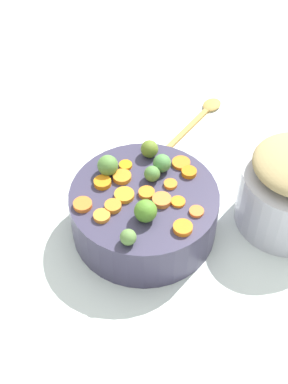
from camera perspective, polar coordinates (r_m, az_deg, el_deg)
The scene contains 24 objects.
tabletop at distance 1.16m, azimuth -1.91°, elevation -4.13°, with size 2.40×2.40×0.02m, color silver.
serving_bowl_carrots at distance 1.11m, azimuth 0.00°, elevation -2.22°, with size 0.30×0.30×0.11m, color #39354D.
carrot_slice_0 at distance 1.13m, azimuth 3.91°, elevation 3.06°, with size 0.04×0.04×0.01m, color orange.
carrot_slice_1 at distance 1.05m, azimuth 1.87°, elevation -0.86°, with size 0.04×0.04×0.01m, color orange.
carrot_slice_2 at distance 1.06m, azimuth 3.60°, elevation -1.04°, with size 0.03×0.03×0.01m, color orange.
carrot_slice_3 at distance 1.10m, azimuth -2.32°, elevation 1.61°, with size 0.04×0.04×0.01m, color orange.
carrot_slice_4 at distance 1.12m, azimuth -2.18°, elevation 2.83°, with size 0.03×0.03×0.01m, color orange.
carrot_slice_5 at distance 1.07m, azimuth 0.28°, elevation 0.08°, with size 0.03×0.03×0.01m, color orange.
carrot_slice_6 at distance 1.09m, azimuth 2.79°, elevation 0.83°, with size 0.03×0.03×0.01m, color orange.
carrot_slice_7 at distance 1.04m, azimuth 5.54°, elevation -2.05°, with size 0.03×0.03×0.01m, color orange.
carrot_slice_8 at distance 1.09m, azimuth -4.38°, elevation 1.01°, with size 0.04×0.04×0.01m, color orange.
carrot_slice_9 at distance 1.11m, azimuth 4.75°, elevation 2.08°, with size 0.03×0.03×0.01m, color orange.
carrot_slice_10 at distance 1.04m, azimuth -3.27°, elevation -1.49°, with size 0.03×0.03×0.01m, color orange.
carrot_slice_11 at distance 1.06m, azimuth -1.95°, elevation -0.33°, with size 0.04×0.04×0.01m, color orange.
carrot_slice_12 at distance 1.05m, azimuth -6.46°, elevation -1.33°, with size 0.04×0.04×0.01m, color orange.
carrot_slice_13 at distance 1.01m, azimuth 4.10°, elevation -3.77°, with size 0.04×0.04×0.01m, color orange.
carrot_slice_14 at distance 1.03m, azimuth -4.46°, elevation -2.52°, with size 0.03×0.03×0.01m, color orange.
brussels_sprout_0 at distance 1.14m, azimuth 0.58°, elevation 4.54°, with size 0.04×0.04×0.04m, color #5D7425.
brussels_sprout_1 at distance 1.09m, azimuth 0.85°, elevation 1.93°, with size 0.03×0.03×0.03m, color #50823B.
brussels_sprout_2 at distance 1.11m, azimuth 1.90°, elevation 3.04°, with size 0.04×0.04×0.04m, color #4B8441.
brussels_sprout_3 at distance 1.10m, azimuth -3.83°, elevation 2.80°, with size 0.04×0.04×0.04m, color #538239.
brussels_sprout_4 at distance 1.01m, azimuth 0.17°, elevation -2.01°, with size 0.04×0.04×0.04m, color #4E8427.
brussels_sprout_5 at distance 0.98m, azimuth -1.67°, elevation -4.76°, with size 0.03×0.03×0.03m, color #5B823F.
wooden_spoon at distance 1.40m, azimuth 5.52°, elevation 7.53°, with size 0.27×0.21×0.01m.
Camera 1 is at (-0.72, -0.04, 0.92)m, focal length 50.79 mm.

